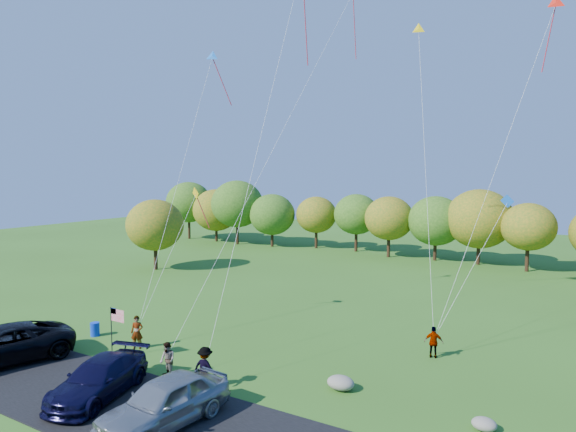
# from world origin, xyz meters

# --- Properties ---
(ground) EXTENTS (140.00, 140.00, 0.00)m
(ground) POSITION_xyz_m (0.00, 0.00, 0.00)
(ground) COLOR #305D1A
(ground) RESTS_ON ground
(asphalt_lane) EXTENTS (44.00, 6.00, 0.06)m
(asphalt_lane) POSITION_xyz_m (0.00, -4.00, 0.03)
(asphalt_lane) COLOR black
(asphalt_lane) RESTS_ON ground
(treeline) EXTENTS (76.13, 27.46, 8.03)m
(treeline) POSITION_xyz_m (-1.63, 36.08, 4.56)
(treeline) COLOR #341E13
(treeline) RESTS_ON ground
(minivan_dark) EXTENTS (4.92, 7.29, 1.86)m
(minivan_dark) POSITION_xyz_m (-10.16, -3.95, 0.99)
(minivan_dark) COLOR black
(minivan_dark) RESTS_ON asphalt_lane
(minivan_navy) EXTENTS (3.65, 5.84, 1.58)m
(minivan_navy) POSITION_xyz_m (-2.79, -3.95, 0.85)
(minivan_navy) COLOR black
(minivan_navy) RESTS_ON asphalt_lane
(minivan_silver) EXTENTS (2.69, 5.67, 1.87)m
(minivan_silver) POSITION_xyz_m (1.46, -4.30, 1.00)
(minivan_silver) COLOR #93969C
(minivan_silver) RESTS_ON asphalt_lane
(flyer_a) EXTENTS (0.79, 0.72, 1.82)m
(flyer_a) POSITION_xyz_m (-6.12, 1.20, 0.91)
(flyer_a) COLOR #4C4C59
(flyer_a) RESTS_ON ground
(flyer_b) EXTENTS (0.96, 0.84, 1.68)m
(flyer_b) POSITION_xyz_m (-1.86, -0.80, 0.84)
(flyer_b) COLOR #4C4C59
(flyer_b) RESTS_ON ground
(flyer_c) EXTENTS (1.24, 0.74, 1.88)m
(flyer_c) POSITION_xyz_m (0.44, -0.79, 0.94)
(flyer_c) COLOR #4C4C59
(flyer_c) RESTS_ON ground
(flyer_d) EXTENTS (1.04, 0.62, 1.66)m
(flyer_d) POSITION_xyz_m (8.15, 8.30, 0.83)
(flyer_d) COLOR #4C4C59
(flyer_d) RESTS_ON ground
(park_bench) EXTENTS (1.63, 0.94, 0.92)m
(park_bench) POSITION_xyz_m (-11.99, -0.56, 0.49)
(park_bench) COLOR #173915
(park_bench) RESTS_ON ground
(trash_barrel) EXTENTS (0.53, 0.53, 0.80)m
(trash_barrel) POSITION_xyz_m (-9.93, 1.41, 0.40)
(trash_barrel) COLOR #0E35D4
(trash_barrel) RESTS_ON ground
(flag_assembly) EXTENTS (1.00, 0.65, 2.72)m
(flag_assembly) POSITION_xyz_m (-5.82, -0.49, 2.05)
(flag_assembly) COLOR black
(flag_assembly) RESTS_ON ground
(boulder_near) EXTENTS (1.26, 0.99, 0.63)m
(boulder_near) POSITION_xyz_m (5.71, 2.21, 0.32)
(boulder_near) COLOR gray
(boulder_near) RESTS_ON ground
(boulder_far) EXTENTS (0.93, 0.78, 0.49)m
(boulder_far) POSITION_xyz_m (11.88, 1.77, 0.24)
(boulder_far) COLOR slate
(boulder_far) RESTS_ON ground
(kites_aloft) EXTENTS (23.29, 12.43, 15.85)m
(kites_aloft) POSITION_xyz_m (2.27, 12.61, 19.10)
(kites_aloft) COLOR red
(kites_aloft) RESTS_ON ground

